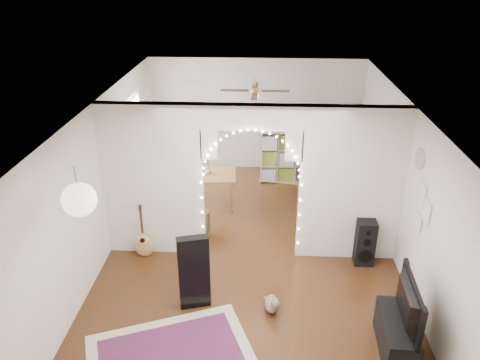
{
  "coord_description": "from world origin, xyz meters",
  "views": [
    {
      "loc": [
        0.17,
        -7.02,
        4.73
      ],
      "look_at": [
        -0.2,
        0.3,
        1.26
      ],
      "focal_mm": 35.0,
      "sensor_mm": 36.0,
      "label": 1
    }
  ],
  "objects_px": {
    "acoustic_guitar": "(143,238)",
    "dining_chair_left": "(191,227)",
    "dining_table": "(206,177)",
    "dining_chair_right": "(309,191)",
    "floor_speaker": "(365,243)",
    "bookcase": "(296,148)",
    "media_console": "(396,336)"
  },
  "relations": [
    {
      "from": "bookcase",
      "to": "dining_table",
      "type": "relative_size",
      "value": 1.32
    },
    {
      "from": "floor_speaker",
      "to": "dining_chair_right",
      "type": "distance_m",
      "value": 2.39
    },
    {
      "from": "acoustic_guitar",
      "to": "dining_chair_right",
      "type": "distance_m",
      "value": 3.8
    },
    {
      "from": "dining_chair_right",
      "to": "dining_chair_left",
      "type": "bearing_deg",
      "value": -136.07
    },
    {
      "from": "floor_speaker",
      "to": "media_console",
      "type": "height_order",
      "value": "floor_speaker"
    },
    {
      "from": "media_console",
      "to": "dining_chair_right",
      "type": "bearing_deg",
      "value": 103.57
    },
    {
      "from": "floor_speaker",
      "to": "dining_chair_left",
      "type": "relative_size",
      "value": 1.41
    },
    {
      "from": "acoustic_guitar",
      "to": "dining_chair_left",
      "type": "relative_size",
      "value": 1.5
    },
    {
      "from": "dining_table",
      "to": "dining_chair_left",
      "type": "xyz_separation_m",
      "value": [
        -0.15,
        -1.28,
        -0.42
      ]
    },
    {
      "from": "acoustic_guitar",
      "to": "dining_chair_right",
      "type": "xyz_separation_m",
      "value": [
        3.05,
        2.27,
        -0.16
      ]
    },
    {
      "from": "dining_chair_right",
      "to": "media_console",
      "type": "bearing_deg",
      "value": -71.37
    },
    {
      "from": "media_console",
      "to": "bookcase",
      "type": "relative_size",
      "value": 0.6
    },
    {
      "from": "dining_table",
      "to": "media_console",
      "type": "bearing_deg",
      "value": -56.66
    },
    {
      "from": "dining_table",
      "to": "bookcase",
      "type": "bearing_deg",
      "value": 31.86
    },
    {
      "from": "acoustic_guitar",
      "to": "floor_speaker",
      "type": "distance_m",
      "value": 3.79
    },
    {
      "from": "media_console",
      "to": "dining_chair_left",
      "type": "xyz_separation_m",
      "value": [
        -3.1,
        2.59,
        0.01
      ]
    },
    {
      "from": "acoustic_guitar",
      "to": "dining_chair_right",
      "type": "relative_size",
      "value": 1.79
    },
    {
      "from": "acoustic_guitar",
      "to": "dining_chair_right",
      "type": "bearing_deg",
      "value": 14.34
    },
    {
      "from": "acoustic_guitar",
      "to": "bookcase",
      "type": "distance_m",
      "value": 4.31
    },
    {
      "from": "media_console",
      "to": "acoustic_guitar",
      "type": "bearing_deg",
      "value": 155.62
    },
    {
      "from": "dining_table",
      "to": "dining_chair_right",
      "type": "distance_m",
      "value": 2.24
    },
    {
      "from": "acoustic_guitar",
      "to": "floor_speaker",
      "type": "height_order",
      "value": "acoustic_guitar"
    },
    {
      "from": "dining_chair_left",
      "to": "floor_speaker",
      "type": "bearing_deg",
      "value": 1.7
    },
    {
      "from": "media_console",
      "to": "dining_chair_left",
      "type": "distance_m",
      "value": 4.04
    },
    {
      "from": "acoustic_guitar",
      "to": "bookcase",
      "type": "xyz_separation_m",
      "value": [
        2.79,
        3.25,
        0.45
      ]
    },
    {
      "from": "acoustic_guitar",
      "to": "dining_chair_left",
      "type": "bearing_deg",
      "value": 16.91
    },
    {
      "from": "acoustic_guitar",
      "to": "bookcase",
      "type": "relative_size",
      "value": 0.52
    },
    {
      "from": "floor_speaker",
      "to": "bookcase",
      "type": "relative_size",
      "value": 0.49
    },
    {
      "from": "bookcase",
      "to": "dining_chair_right",
      "type": "distance_m",
      "value": 1.19
    },
    {
      "from": "media_console",
      "to": "dining_chair_left",
      "type": "relative_size",
      "value": 1.73
    },
    {
      "from": "dining_chair_right",
      "to": "acoustic_guitar",
      "type": "bearing_deg",
      "value": -135.21
    },
    {
      "from": "media_console",
      "to": "dining_table",
      "type": "bearing_deg",
      "value": 130.33
    }
  ]
}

